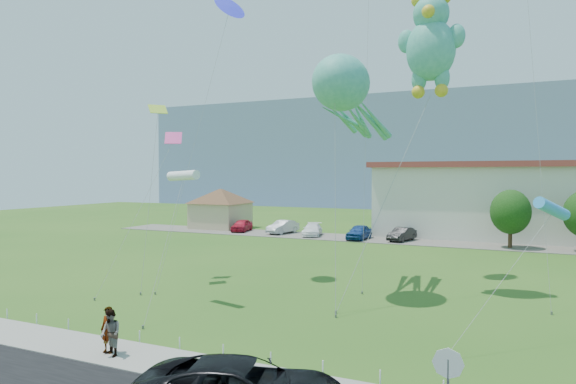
{
  "coord_description": "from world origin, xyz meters",
  "views": [
    {
      "loc": [
        11.21,
        -17.53,
        6.88
      ],
      "look_at": [
        -0.63,
        8.0,
        5.9
      ],
      "focal_mm": 32.0,
      "sensor_mm": 36.0,
      "label": 1
    }
  ],
  "objects": [
    {
      "name": "small_kite_yellow",
      "position": [
        -9.9,
        8.29,
        9.81
      ],
      "size": [
        2.19,
        4.19,
        11.44
      ],
      "color": "#9EC52E",
      "rests_on": "ground"
    },
    {
      "name": "parked_car_black",
      "position": [
        -0.19,
        34.73,
        0.74
      ],
      "size": [
        2.38,
        4.36,
        1.36
      ],
      "primitive_type": "imported",
      "rotation": [
        0.0,
        0.0,
        -0.24
      ],
      "color": "black",
      "rests_on": "parking_strip"
    },
    {
      "name": "pedestrian_left",
      "position": [
        -3.1,
        -2.93,
        0.97
      ],
      "size": [
        0.65,
        0.44,
        1.74
      ],
      "primitive_type": "imported",
      "rotation": [
        0.0,
        0.0,
        0.04
      ],
      "color": "gray",
      "rests_on": "sidewalk"
    },
    {
      "name": "stop_sign",
      "position": [
        9.5,
        -4.21,
        1.87
      ],
      "size": [
        0.8,
        0.07,
        2.5
      ],
      "color": "slate",
      "rests_on": "ground"
    },
    {
      "name": "small_kite_blue",
      "position": [
        -6.62,
        11.57,
        17.43
      ],
      "size": [
        2.27,
        6.79,
        18.55
      ],
      "color": "#272BE1",
      "rests_on": "ground"
    },
    {
      "name": "parked_car_red",
      "position": [
        -19.43,
        35.45,
        0.78
      ],
      "size": [
        2.46,
        4.45,
        1.43
      ],
      "primitive_type": "imported",
      "rotation": [
        0.0,
        0.0,
        0.19
      ],
      "color": "#B7162D",
      "rests_on": "parking_strip"
    },
    {
      "name": "tree_near",
      "position": [
        10.0,
        34.0,
        3.39
      ],
      "size": [
        3.6,
        3.6,
        5.47
      ],
      "color": "#3F2B19",
      "rests_on": "ground"
    },
    {
      "name": "hill_ridge",
      "position": [
        0.0,
        120.0,
        12.5
      ],
      "size": [
        160.0,
        50.0,
        25.0
      ],
      "primitive_type": "cube",
      "color": "gray",
      "rests_on": "ground"
    },
    {
      "name": "small_kite_white",
      "position": [
        -5.27,
        4.76,
        6.76
      ],
      "size": [
        1.44,
        5.75,
        7.25
      ],
      "color": "white",
      "rests_on": "ground"
    },
    {
      "name": "pedestrian_right",
      "position": [
        -2.72,
        -3.19,
        0.97
      ],
      "size": [
        1.01,
        0.9,
        1.74
      ],
      "primitive_type": "imported",
      "rotation": [
        0.0,
        0.0,
        -0.33
      ],
      "color": "gray",
      "rests_on": "sidewalk"
    },
    {
      "name": "parked_car_silver",
      "position": [
        -14.09,
        35.58,
        0.81
      ],
      "size": [
        2.41,
        4.78,
        1.5
      ],
      "primitive_type": "imported",
      "rotation": [
        0.0,
        0.0,
        -0.19
      ],
      "color": "#A9ABB0",
      "rests_on": "parking_strip"
    },
    {
      "name": "pavilion",
      "position": [
        -24.0,
        38.0,
        3.02
      ],
      "size": [
        9.2,
        9.2,
        5.0
      ],
      "color": "tan",
      "rests_on": "ground"
    },
    {
      "name": "small_kite_cyan",
      "position": [
        12.21,
        6.51,
        5.39
      ],
      "size": [
        4.0,
        5.98,
        5.87
      ],
      "color": "#3090D9",
      "rests_on": "ground"
    },
    {
      "name": "small_kite_pink",
      "position": [
        -10.15,
        9.57,
        8.28
      ],
      "size": [
        1.29,
        7.91,
        9.73
      ],
      "color": "#E23289",
      "rests_on": "ground"
    },
    {
      "name": "sidewalk",
      "position": [
        0.0,
        -2.75,
        0.05
      ],
      "size": [
        80.0,
        2.5,
        0.1
      ],
      "primitive_type": "cube",
      "color": "gray",
      "rests_on": "ground"
    },
    {
      "name": "teddy_bear_kite",
      "position": [
        6.14,
        12.99,
        14.49
      ],
      "size": [
        5.28,
        8.07,
        17.35
      ],
      "color": "teal",
      "rests_on": "ground"
    },
    {
      "name": "parking_strip",
      "position": [
        0.0,
        35.0,
        0.03
      ],
      "size": [
        70.0,
        6.0,
        0.06
      ],
      "primitive_type": "cube",
      "color": "#59544C",
      "rests_on": "ground"
    },
    {
      "name": "parked_car_white",
      "position": [
        -10.18,
        35.01,
        0.73
      ],
      "size": [
        3.0,
        4.94,
        1.34
      ],
      "primitive_type": "imported",
      "rotation": [
        0.0,
        0.0,
        0.26
      ],
      "color": "white",
      "rests_on": "parking_strip"
    },
    {
      "name": "parked_car_blue",
      "position": [
        -4.54,
        34.15,
        0.82
      ],
      "size": [
        1.89,
        4.49,
        1.51
      ],
      "primitive_type": "imported",
      "rotation": [
        0.0,
        0.0,
        -0.02
      ],
      "color": "navy",
      "rests_on": "parking_strip"
    },
    {
      "name": "octopus_kite",
      "position": [
        1.85,
        10.58,
        11.37
      ],
      "size": [
        3.11,
        10.12,
        13.5
      ],
      "color": "teal",
      "rests_on": "ground"
    },
    {
      "name": "ground",
      "position": [
        0.0,
        0.0,
        0.0
      ],
      "size": [
        160.0,
        160.0,
        0.0
      ],
      "primitive_type": "plane",
      "color": "#2B5818",
      "rests_on": "ground"
    },
    {
      "name": "rope_fence",
      "position": [
        0.0,
        -1.3,
        0.25
      ],
      "size": [
        26.05,
        0.05,
        0.5
      ],
      "color": "white",
      "rests_on": "ground"
    }
  ]
}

